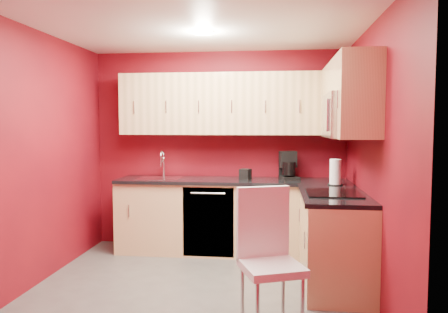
% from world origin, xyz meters
% --- Properties ---
extents(floor, '(3.20, 3.20, 0.00)m').
position_xyz_m(floor, '(0.00, 0.00, 0.00)').
color(floor, '#53504E').
rests_on(floor, ground).
extents(ceiling, '(3.20, 3.20, 0.00)m').
position_xyz_m(ceiling, '(0.00, 0.00, 2.50)').
color(ceiling, white).
rests_on(ceiling, wall_back).
extents(wall_back, '(3.20, 0.00, 3.20)m').
position_xyz_m(wall_back, '(0.00, 1.50, 1.25)').
color(wall_back, maroon).
rests_on(wall_back, floor).
extents(wall_front, '(3.20, 0.00, 3.20)m').
position_xyz_m(wall_front, '(0.00, -1.50, 1.25)').
color(wall_front, maroon).
rests_on(wall_front, floor).
extents(wall_left, '(0.00, 3.00, 3.00)m').
position_xyz_m(wall_left, '(-1.60, 0.00, 1.25)').
color(wall_left, maroon).
rests_on(wall_left, floor).
extents(wall_right, '(0.00, 3.00, 3.00)m').
position_xyz_m(wall_right, '(1.60, 0.00, 1.25)').
color(wall_right, maroon).
rests_on(wall_right, floor).
extents(base_cabinets_back, '(2.80, 0.60, 0.87)m').
position_xyz_m(base_cabinets_back, '(0.20, 1.20, 0.43)').
color(base_cabinets_back, tan).
rests_on(base_cabinets_back, floor).
extents(base_cabinets_right, '(0.60, 1.30, 0.87)m').
position_xyz_m(base_cabinets_right, '(1.30, 0.25, 0.43)').
color(base_cabinets_right, tan).
rests_on(base_cabinets_right, floor).
extents(countertop_back, '(2.80, 0.63, 0.04)m').
position_xyz_m(countertop_back, '(0.20, 1.19, 0.89)').
color(countertop_back, black).
rests_on(countertop_back, base_cabinets_back).
extents(countertop_right, '(0.63, 1.27, 0.04)m').
position_xyz_m(countertop_right, '(1.29, 0.23, 0.89)').
color(countertop_right, black).
rests_on(countertop_right, base_cabinets_right).
extents(upper_cabinets_back, '(2.80, 0.35, 0.75)m').
position_xyz_m(upper_cabinets_back, '(0.20, 1.32, 1.83)').
color(upper_cabinets_back, '#DAB37B').
rests_on(upper_cabinets_back, wall_back).
extents(upper_cabinets_right, '(0.35, 1.55, 0.75)m').
position_xyz_m(upper_cabinets_right, '(1.42, 0.44, 1.89)').
color(upper_cabinets_right, '#DAB37B').
rests_on(upper_cabinets_right, wall_right).
extents(microwave, '(0.42, 0.76, 0.42)m').
position_xyz_m(microwave, '(1.39, 0.20, 1.66)').
color(microwave, silver).
rests_on(microwave, upper_cabinets_right).
extents(cooktop, '(0.50, 0.55, 0.01)m').
position_xyz_m(cooktop, '(1.28, 0.20, 0.92)').
color(cooktop, black).
rests_on(cooktop, countertop_right).
extents(sink, '(0.52, 0.42, 0.35)m').
position_xyz_m(sink, '(-0.70, 1.20, 0.94)').
color(sink, silver).
rests_on(sink, countertop_back).
extents(dishwasher_front, '(0.60, 0.02, 0.82)m').
position_xyz_m(dishwasher_front, '(-0.05, 0.91, 0.43)').
color(dishwasher_front, black).
rests_on(dishwasher_front, base_cabinets_back).
extents(downlight, '(0.20, 0.20, 0.01)m').
position_xyz_m(downlight, '(0.00, 0.30, 2.48)').
color(downlight, white).
rests_on(downlight, ceiling).
extents(coffee_maker, '(0.27, 0.32, 0.34)m').
position_xyz_m(coffee_maker, '(0.89, 1.26, 1.08)').
color(coffee_maker, black).
rests_on(coffee_maker, countertop_back).
extents(napkin_holder, '(0.15, 0.15, 0.13)m').
position_xyz_m(napkin_holder, '(0.36, 1.17, 0.97)').
color(napkin_holder, black).
rests_on(napkin_holder, countertop_back).
extents(paper_towel, '(0.20, 0.20, 0.29)m').
position_xyz_m(paper_towel, '(1.38, 0.81, 1.05)').
color(paper_towel, white).
rests_on(paper_towel, countertop_right).
extents(dining_chair, '(0.57, 0.58, 1.08)m').
position_xyz_m(dining_chair, '(0.70, -0.75, 0.54)').
color(dining_chair, silver).
rests_on(dining_chair, floor).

